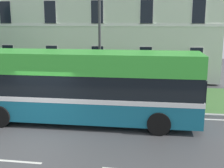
# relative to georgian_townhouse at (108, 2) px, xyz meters

# --- Properties ---
(ground_plane) EXTENTS (60.00, 56.00, 0.18)m
(ground_plane) POSITION_rel_georgian_townhouse_xyz_m (-0.17, -15.01, -6.19)
(ground_plane) COLOR #434346
(georgian_townhouse) EXTENTS (18.10, 9.83, 12.06)m
(georgian_townhouse) POSITION_rel_georgian_townhouse_xyz_m (0.00, 0.00, 0.00)
(georgian_townhouse) COLOR silver
(georgian_townhouse) RESTS_ON ground_plane
(iron_verge_railing) EXTENTS (13.06, 0.04, 0.97)m
(iron_verge_railing) POSITION_rel_georgian_townhouse_xyz_m (-0.00, -11.78, -5.55)
(iron_verge_railing) COLOR black
(iron_verge_railing) RESTS_ON ground_plane
(single_decker_bus) EXTENTS (10.44, 2.70, 3.22)m
(single_decker_bus) POSITION_rel_georgian_townhouse_xyz_m (1.15, -13.78, -4.48)
(single_decker_bus) COLOR #176784
(single_decker_bus) RESTS_ON ground_plane
(street_lamp_post) EXTENTS (0.36, 0.24, 6.24)m
(street_lamp_post) POSITION_rel_georgian_townhouse_xyz_m (1.33, -10.67, -2.45)
(street_lamp_post) COLOR #333338
(street_lamp_post) RESTS_ON ground_plane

